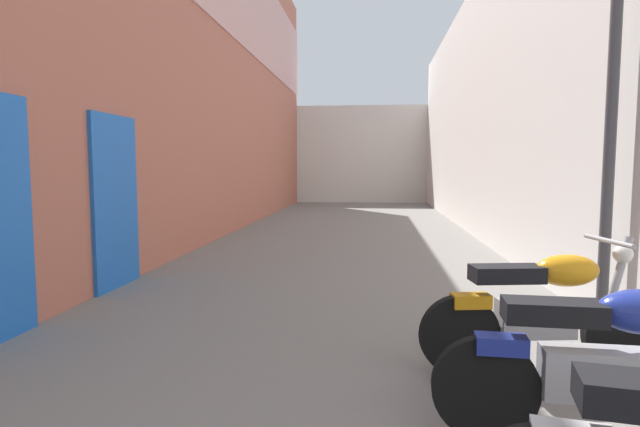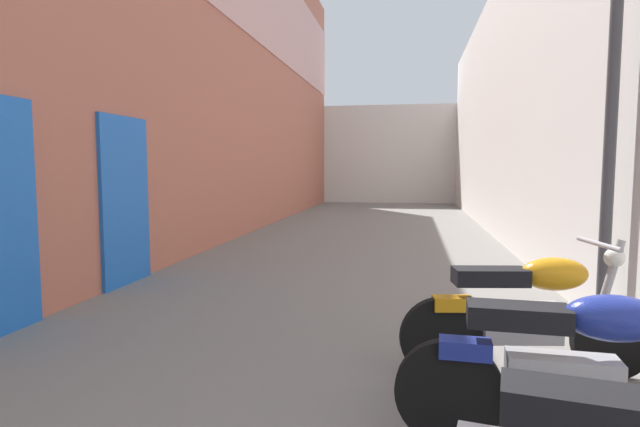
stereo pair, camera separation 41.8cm
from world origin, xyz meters
The scene contains 7 objects.
ground_plane centered at (0.00, 9.79, 0.00)m, with size 39.58×39.58×0.00m, color slate.
building_left centered at (-2.95, 11.74, 4.09)m, with size 0.45×23.58×8.10m.
building_right centered at (2.95, 11.79, 2.84)m, with size 0.45×23.58×5.68m.
building_far_end centered at (0.00, 24.58, 2.06)m, with size 8.51×2.00×4.11m, color silver.
motorcycle_fourth centered at (1.81, 4.43, 0.50)m, with size 1.85×0.58×1.04m.
motorcycle_fifth centered at (1.81, 5.49, 0.50)m, with size 1.84×0.58×1.04m.
street_lamp centered at (2.51, 6.37, 2.56)m, with size 0.79×0.18×4.34m.
Camera 2 is at (0.96, 1.63, 1.55)m, focal length 28.90 mm.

